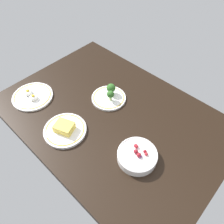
{
  "coord_description": "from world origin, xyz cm",
  "views": [
    {
      "loc": [
        49.14,
        -51.73,
        89.62
      ],
      "look_at": [
        0.0,
        0.0,
        6.0
      ],
      "focal_mm": 34.8,
      "sensor_mm": 36.0,
      "label": 1
    }
  ],
  "objects_px": {
    "plate_broccoli": "(109,96)",
    "bowl_berries": "(137,156)",
    "plate_cheese": "(65,129)",
    "plate_eggs": "(32,96)"
  },
  "relations": [
    {
      "from": "bowl_berries",
      "to": "plate_broccoli",
      "type": "relative_size",
      "value": 0.93
    },
    {
      "from": "plate_broccoli",
      "to": "plate_eggs",
      "type": "distance_m",
      "value": 0.42
    },
    {
      "from": "plate_broccoli",
      "to": "plate_cheese",
      "type": "xyz_separation_m",
      "value": [
        -0.0,
        -0.3,
        -0.0
      ]
    },
    {
      "from": "plate_eggs",
      "to": "plate_broccoli",
      "type": "bearing_deg",
      "value": 42.52
    },
    {
      "from": "plate_broccoli",
      "to": "bowl_berries",
      "type": "bearing_deg",
      "value": -27.79
    },
    {
      "from": "plate_broccoli",
      "to": "plate_eggs",
      "type": "bearing_deg",
      "value": -137.48
    },
    {
      "from": "plate_broccoli",
      "to": "plate_cheese",
      "type": "relative_size",
      "value": 0.91
    },
    {
      "from": "bowl_berries",
      "to": "plate_eggs",
      "type": "relative_size",
      "value": 0.79
    },
    {
      "from": "plate_eggs",
      "to": "bowl_berries",
      "type": "bearing_deg",
      "value": 9.12
    },
    {
      "from": "bowl_berries",
      "to": "plate_cheese",
      "type": "relative_size",
      "value": 0.85
    }
  ]
}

